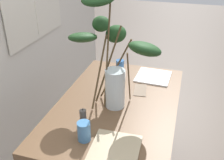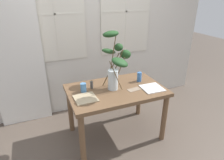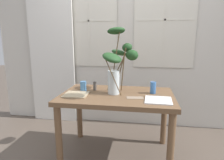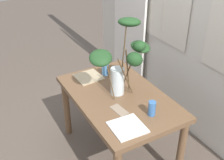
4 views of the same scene
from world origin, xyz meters
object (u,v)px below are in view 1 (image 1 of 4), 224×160
Objects in this scene: vase_with_branches at (113,50)px; drinking_glass_blue_left at (84,131)px; drinking_glass_blue_right at (120,68)px; pillar_candle at (83,117)px; dining_table at (117,115)px; plate_square_left at (115,148)px; plate_square_right at (153,77)px.

drinking_glass_blue_left is (-0.42, 0.04, -0.32)m from vase_with_branches.
vase_with_branches is at bearing -172.30° from drinking_glass_blue_right.
drinking_glass_blue_left is 1.02× the size of pillar_candle.
drinking_glass_blue_right is at bearing 12.86° from dining_table.
plate_square_left is 0.29m from pillar_candle.
vase_with_branches is 0.51m from drinking_glass_blue_right.
drinking_glass_blue_right is (0.40, 0.05, -0.31)m from vase_with_branches.
plate_square_left reaches higher than dining_table.
drinking_glass_blue_left reaches higher than plate_square_right.
drinking_glass_blue_left is 0.82m from drinking_glass_blue_right.
plate_square_left and plate_square_right have the same top height.
plate_square_right is (0.04, -0.27, -0.06)m from drinking_glass_blue_right.
plate_square_right is at bearing -26.07° from vase_with_branches.
plate_square_right is (0.44, -0.18, 0.11)m from dining_table.
vase_with_branches is 0.60m from plate_square_left.
drinking_glass_blue_right is at bearing 0.95° from drinking_glass_blue_left.
drinking_glass_blue_left is 0.14m from pillar_candle.
dining_table is 9.32× the size of drinking_glass_blue_right.
pillar_candle reaches higher than dining_table.
plate_square_left is at bearing -122.19° from pillar_candle.
dining_table is 0.45m from drinking_glass_blue_right.
drinking_glass_blue_left is at bearing 81.88° from plate_square_left.
vase_with_branches reaches higher than dining_table.
pillar_candle is (-0.74, 0.31, 0.04)m from plate_square_right.
vase_with_branches reaches higher than plate_square_left.
drinking_glass_blue_right is at bearing 7.70° from vase_with_branches.
pillar_candle is at bearing 156.88° from plate_square_right.
drinking_glass_blue_right is at bearing 13.40° from plate_square_left.
plate_square_right is 2.35× the size of pillar_candle.
pillar_candle is at bearing 24.26° from drinking_glass_blue_left.
plate_square_left is at bearing -161.74° from vase_with_branches.
vase_with_branches reaches higher than pillar_candle.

